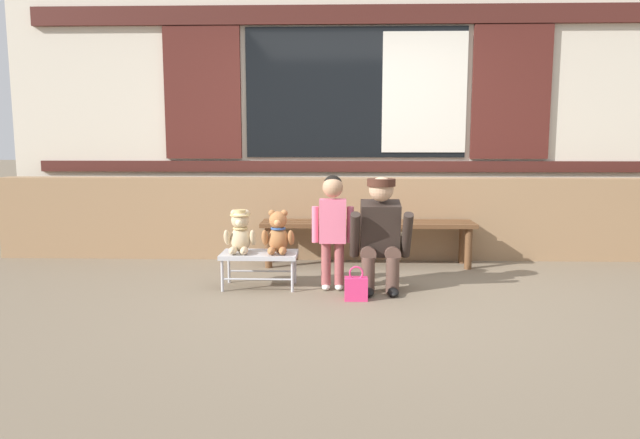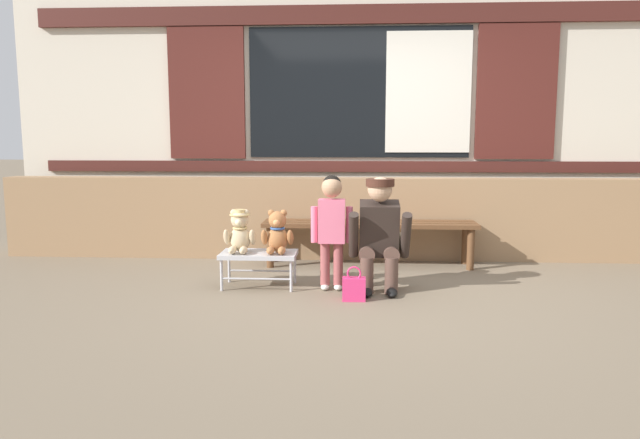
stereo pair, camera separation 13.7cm
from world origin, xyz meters
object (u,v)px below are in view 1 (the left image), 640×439
(handbag_on_ground, at_px, (356,288))
(child_standing, at_px, (333,219))
(teddy_bear_plain, at_px, (278,234))
(wooden_bench_long, at_px, (367,228))
(adult_crouching, at_px, (381,234))
(small_display_bench, at_px, (259,256))
(teddy_bear_with_hat, at_px, (240,232))

(handbag_on_ground, bearing_deg, child_standing, 119.91)
(teddy_bear_plain, xyz_separation_m, handbag_on_ground, (0.65, -0.38, -0.37))
(wooden_bench_long, xyz_separation_m, adult_crouching, (0.06, -0.98, 0.11))
(small_display_bench, bearing_deg, teddy_bear_with_hat, 179.23)
(wooden_bench_long, xyz_separation_m, handbag_on_ground, (-0.15, -1.28, -0.28))
(wooden_bench_long, bearing_deg, adult_crouching, -86.24)
(teddy_bear_plain, relative_size, handbag_on_ground, 1.34)
(wooden_bench_long, bearing_deg, small_display_bench, -136.62)
(small_display_bench, height_order, handbag_on_ground, small_display_bench)
(wooden_bench_long, height_order, small_display_bench, wooden_bench_long)
(teddy_bear_with_hat, height_order, child_standing, child_standing)
(teddy_bear_with_hat, xyz_separation_m, teddy_bear_plain, (0.32, -0.00, -0.01))
(adult_crouching, distance_m, handbag_on_ground, 0.53)
(child_standing, distance_m, adult_crouching, 0.42)
(teddy_bear_plain, bearing_deg, handbag_on_ground, -30.21)
(small_display_bench, bearing_deg, wooden_bench_long, 43.38)
(teddy_bear_with_hat, relative_size, handbag_on_ground, 1.34)
(child_standing, bearing_deg, handbag_on_ground, -60.09)
(wooden_bench_long, distance_m, small_display_bench, 1.32)
(adult_crouching, relative_size, handbag_on_ground, 3.49)
(teddy_bear_with_hat, xyz_separation_m, handbag_on_ground, (0.97, -0.38, -0.38))
(small_display_bench, relative_size, teddy_bear_plain, 1.76)
(adult_crouching, bearing_deg, teddy_bear_plain, 174.74)
(small_display_bench, distance_m, teddy_bear_plain, 0.25)
(wooden_bench_long, distance_m, adult_crouching, 0.99)
(wooden_bench_long, bearing_deg, child_standing, -109.42)
(wooden_bench_long, relative_size, teddy_bear_with_hat, 5.78)
(small_display_bench, height_order, child_standing, child_standing)
(wooden_bench_long, height_order, adult_crouching, adult_crouching)
(teddy_bear_with_hat, height_order, teddy_bear_plain, same)
(child_standing, bearing_deg, teddy_bear_with_hat, 176.17)
(teddy_bear_with_hat, distance_m, adult_crouching, 1.18)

